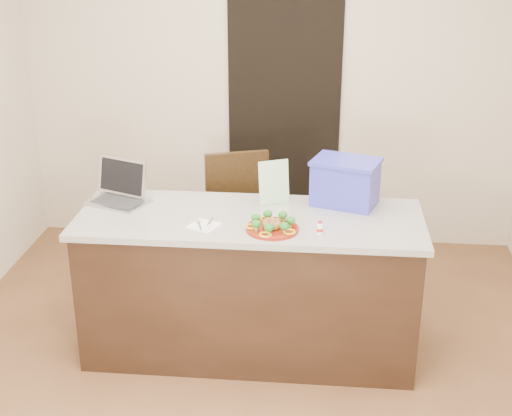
# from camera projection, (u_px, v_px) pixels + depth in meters

# --- Properties ---
(ground) EXTENTS (4.00, 4.00, 0.00)m
(ground) POSITION_uv_depth(u_px,v_px,m) (246.00, 371.00, 4.34)
(ground) COLOR brown
(ground) RESTS_ON ground
(room_shell) EXTENTS (4.00, 4.00, 4.00)m
(room_shell) POSITION_uv_depth(u_px,v_px,m) (244.00, 112.00, 3.73)
(room_shell) COLOR white
(room_shell) RESTS_ON ground
(doorway) EXTENTS (0.90, 0.02, 2.00)m
(doorway) POSITION_uv_depth(u_px,v_px,m) (284.00, 125.00, 5.78)
(doorway) COLOR black
(doorway) RESTS_ON ground
(island) EXTENTS (2.06, 0.76, 0.92)m
(island) POSITION_uv_depth(u_px,v_px,m) (250.00, 285.00, 4.40)
(island) COLOR black
(island) RESTS_ON ground
(plate) EXTENTS (0.30, 0.30, 0.02)m
(plate) POSITION_uv_depth(u_px,v_px,m) (272.00, 228.00, 4.04)
(plate) COLOR maroon
(plate) RESTS_ON island
(meatballs) EXTENTS (0.12, 0.12, 0.04)m
(meatballs) POSITION_uv_depth(u_px,v_px,m) (272.00, 224.00, 4.02)
(meatballs) COLOR brown
(meatballs) RESTS_ON plate
(broccoli) EXTENTS (0.25, 0.25, 0.04)m
(broccoli) POSITION_uv_depth(u_px,v_px,m) (272.00, 221.00, 4.02)
(broccoli) COLOR #165216
(broccoli) RESTS_ON plate
(pepper_rings) EXTENTS (0.29, 0.29, 0.01)m
(pepper_rings) POSITION_uv_depth(u_px,v_px,m) (272.00, 227.00, 4.03)
(pepper_rings) COLOR gold
(pepper_rings) RESTS_ON plate
(napkin) EXTENTS (0.21, 0.21, 0.01)m
(napkin) POSITION_uv_depth(u_px,v_px,m) (204.00, 226.00, 4.09)
(napkin) COLOR white
(napkin) RESTS_ON island
(fork) EXTENTS (0.05, 0.15, 0.00)m
(fork) POSITION_uv_depth(u_px,v_px,m) (201.00, 224.00, 4.10)
(fork) COLOR #ABACB0
(fork) RESTS_ON napkin
(knife) EXTENTS (0.03, 0.19, 0.01)m
(knife) POSITION_uv_depth(u_px,v_px,m) (208.00, 226.00, 4.07)
(knife) COLOR silver
(knife) RESTS_ON napkin
(yogurt_bottle) EXTENTS (0.03, 0.03, 0.07)m
(yogurt_bottle) POSITION_uv_depth(u_px,v_px,m) (320.00, 229.00, 3.99)
(yogurt_bottle) COLOR white
(yogurt_bottle) RESTS_ON island
(laptop) EXTENTS (0.42, 0.40, 0.25)m
(laptop) POSITION_uv_depth(u_px,v_px,m) (120.00, 190.00, 4.45)
(laptop) COLOR #A7A8AC
(laptop) RESTS_ON island
(leaflet) EXTENTS (0.19, 0.12, 0.27)m
(leaflet) POSITION_uv_depth(u_px,v_px,m) (274.00, 182.00, 4.37)
(leaflet) COLOR white
(leaflet) RESTS_ON island
(blue_box) EXTENTS (0.46, 0.39, 0.29)m
(blue_box) POSITION_uv_depth(u_px,v_px,m) (345.00, 182.00, 4.36)
(blue_box) COLOR #3236B8
(blue_box) RESTS_ON island
(chair) EXTENTS (0.58, 0.59, 1.03)m
(chair) POSITION_uv_depth(u_px,v_px,m) (235.00, 217.00, 5.08)
(chair) COLOR #382410
(chair) RESTS_ON ground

